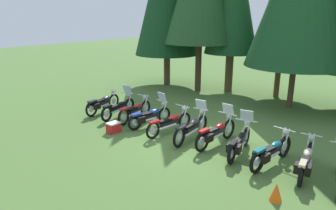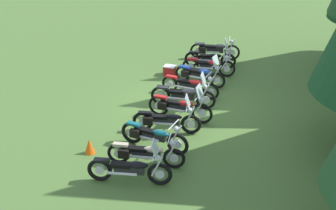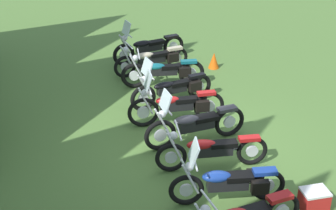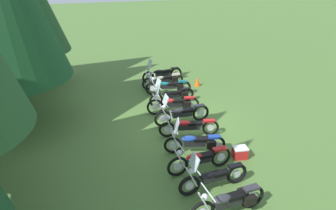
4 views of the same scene
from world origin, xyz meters
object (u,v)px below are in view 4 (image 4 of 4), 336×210
(motorcycle_10, at_px, (162,74))
(traffic_cone, at_px, (197,82))
(motorcycle_2, at_px, (199,159))
(motorcycle_6, at_px, (174,104))
(motorcycle_7, at_px, (172,95))
(picnic_cooler, at_px, (240,153))
(motorcycle_4, at_px, (188,126))
(motorcycle_9, at_px, (164,80))
(motorcycle_5, at_px, (181,113))
(motorcycle_1, at_px, (213,177))
(motorcycle_3, at_px, (195,142))
(motorcycle_8, at_px, (169,86))
(motorcycle_0, at_px, (230,201))

(motorcycle_10, bearing_deg, traffic_cone, 138.48)
(motorcycle_2, distance_m, motorcycle_6, 4.13)
(motorcycle_7, bearing_deg, picnic_cooler, 95.56)
(motorcycle_4, height_order, motorcycle_7, motorcycle_7)
(motorcycle_6, height_order, motorcycle_9, motorcycle_6)
(motorcycle_5, bearing_deg, motorcycle_7, -97.22)
(motorcycle_1, relative_size, motorcycle_2, 1.01)
(motorcycle_1, distance_m, motorcycle_4, 3.08)
(motorcycle_6, xyz_separation_m, motorcycle_7, (0.98, -0.22, -0.04))
(motorcycle_3, distance_m, motorcycle_8, 5.21)
(motorcycle_6, xyz_separation_m, traffic_cone, (2.82, -2.15, -0.25))
(motorcycle_4, height_order, motorcycle_8, motorcycle_8)
(motorcycle_1, xyz_separation_m, motorcycle_3, (1.93, -0.15, 0.01))
(motorcycle_3, relative_size, traffic_cone, 4.48)
(motorcycle_5, height_order, motorcycle_8, motorcycle_5)
(motorcycle_2, height_order, motorcycle_10, motorcycle_10)
(picnic_cooler, bearing_deg, motorcycle_1, 128.94)
(motorcycle_3, xyz_separation_m, motorcycle_10, (7.08, -0.54, 0.00))
(motorcycle_10, bearing_deg, motorcycle_4, 78.41)
(motorcycle_7, height_order, motorcycle_9, motorcycle_7)
(motorcycle_2, bearing_deg, picnic_cooler, -173.04)
(motorcycle_4, distance_m, motorcycle_9, 5.05)
(motorcycle_4, distance_m, traffic_cone, 5.25)
(motorcycle_7, distance_m, motorcycle_8, 1.09)
(motorcycle_3, distance_m, motorcycle_5, 2.16)
(motorcycle_3, height_order, motorcycle_4, motorcycle_3)
(motorcycle_2, bearing_deg, motorcycle_4, -103.37)
(motorcycle_1, bearing_deg, motorcycle_7, -99.67)
(motorcycle_6, distance_m, motorcycle_8, 2.10)
(motorcycle_3, height_order, picnic_cooler, motorcycle_3)
(motorcycle_0, height_order, motorcycle_5, motorcycle_5)
(motorcycle_0, xyz_separation_m, motorcycle_9, (9.17, -0.55, -0.04))
(motorcycle_2, distance_m, motorcycle_8, 6.23)
(motorcycle_4, bearing_deg, motorcycle_9, -83.17)
(motorcycle_9, bearing_deg, motorcycle_3, 80.64)
(traffic_cone, bearing_deg, motorcycle_4, 156.10)
(motorcycle_8, bearing_deg, motorcycle_4, 96.58)
(motorcycle_8, relative_size, picnic_cooler, 4.40)
(picnic_cooler, bearing_deg, motorcycle_4, 35.09)
(motorcycle_4, height_order, motorcycle_5, motorcycle_5)
(motorcycle_3, height_order, motorcycle_7, motorcycle_7)
(motorcycle_4, bearing_deg, motorcycle_3, 94.40)
(motorcycle_8, bearing_deg, motorcycle_1, 96.44)
(motorcycle_1, relative_size, traffic_cone, 4.71)
(motorcycle_2, height_order, picnic_cooler, motorcycle_2)
(motorcycle_5, bearing_deg, motorcycle_8, -97.87)
(motorcycle_2, xyz_separation_m, picnic_cooler, (0.32, -1.62, -0.25))
(motorcycle_5, xyz_separation_m, motorcycle_8, (3.04, -0.30, -0.04))
(motorcycle_5, distance_m, traffic_cone, 4.33)
(motorcycle_0, xyz_separation_m, picnic_cooler, (2.31, -1.51, -0.26))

